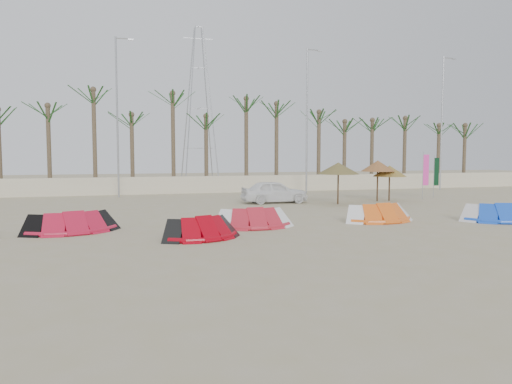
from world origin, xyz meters
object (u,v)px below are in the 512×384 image
object	(u,v)px
kite_red_mid	(201,227)
parasol_left	(338,168)
kite_red_right	(252,217)
car	(274,192)
kite_orange	(377,212)
parasol_mid	(390,171)
kite_red_left	(72,221)
kite_blue	(496,212)
parasol_right	(378,166)

from	to	relation	value
kite_red_mid	parasol_left	size ratio (longest dim) A/B	1.30
kite_red_right	car	xyz separation A→B (m)	(3.95, 9.17, 0.28)
kite_orange	parasol_mid	world-z (taller)	parasol_mid
parasol_left	kite_orange	bearing A→B (deg)	-101.26
kite_red_left	parasol_left	world-z (taller)	parasol_left
kite_red_mid	kite_red_right	world-z (taller)	same
kite_red_mid	kite_blue	distance (m)	13.72
kite_blue	parasol_left	bearing A→B (deg)	113.41
car	parasol_right	bearing A→B (deg)	-96.10
kite_red_left	car	size ratio (longest dim) A/B	0.95
parasol_mid	parasol_right	world-z (taller)	parasol_right
kite_red_left	parasol_left	distance (m)	16.11
kite_red_left	parasol_left	size ratio (longest dim) A/B	1.54
kite_red_mid	kite_blue	world-z (taller)	same
kite_blue	kite_orange	bearing A→B (deg)	164.01
kite_red_mid	parasol_right	world-z (taller)	parasol_right
car	kite_red_right	bearing A→B (deg)	156.24
kite_red_left	kite_blue	bearing A→B (deg)	-6.24
kite_red_mid	car	xyz separation A→B (m)	(6.46, 11.34, 0.28)
kite_red_mid	parasol_mid	xyz separation A→B (m)	(14.01, 10.65, 1.51)
parasol_mid	kite_red_left	bearing A→B (deg)	-157.36
kite_red_mid	kite_red_left	bearing A→B (deg)	148.19
parasol_mid	kite_orange	bearing A→B (deg)	-123.74
kite_red_mid	parasol_right	size ratio (longest dim) A/B	1.25
parasol_right	kite_red_left	bearing A→B (deg)	-156.31
kite_red_right	parasol_right	distance (m)	13.76
parasol_left	kite_red_left	bearing A→B (deg)	-155.22
kite_red_mid	car	distance (m)	13.06
kite_red_left	parasol_mid	xyz separation A→B (m)	(18.64, 7.77, 1.50)
kite_blue	car	distance (m)	12.73
kite_orange	car	bearing A→B (deg)	102.64
kite_orange	kite_blue	size ratio (longest dim) A/B	0.93
kite_red_left	parasol_right	distance (m)	19.53
kite_orange	car	size ratio (longest dim) A/B	0.84
kite_blue	kite_red_mid	bearing A→B (deg)	-176.37
kite_orange	parasol_left	distance (m)	7.57
parasol_left	parasol_mid	bearing A→B (deg)	14.53
kite_red_right	parasol_mid	distance (m)	14.36
kite_blue	parasol_left	distance (m)	9.66
parasol_right	kite_blue	bearing A→B (deg)	-87.01
parasol_left	car	distance (m)	4.14
kite_red_left	kite_red_mid	world-z (taller)	same
kite_orange	kite_blue	world-z (taller)	same
kite_orange	car	world-z (taller)	car
kite_red_left	kite_red_right	bearing A→B (deg)	-5.59
kite_red_mid	kite_orange	bearing A→B (deg)	15.57
kite_red_left	kite_red_right	size ratio (longest dim) A/B	1.20
parasol_mid	car	distance (m)	7.68
parasol_right	parasol_left	bearing A→B (deg)	-161.38
kite_red_right	kite_blue	distance (m)	11.25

